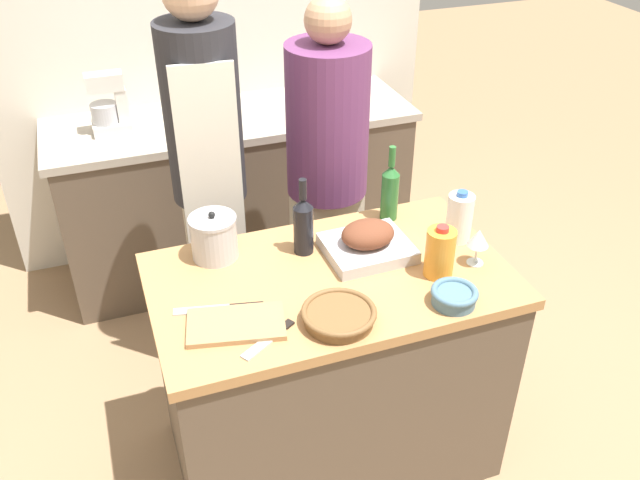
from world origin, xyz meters
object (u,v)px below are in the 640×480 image
(cutting_board, at_px, (236,324))
(juice_jug, at_px, (440,253))
(wicker_basket, at_px, (339,315))
(knife_chef, at_px, (222,308))
(stand_mixer, at_px, (109,108))
(condiment_bottle_tall, at_px, (336,89))
(roasting_pan, at_px, (368,242))
(milk_jug, at_px, (459,217))
(condiment_bottle_short, at_px, (315,99))
(person_cook_aproned, at_px, (208,163))
(knife_paring, at_px, (270,338))
(stock_pot, at_px, (214,237))
(wine_bottle_green, at_px, (303,224))
(wine_bottle_dark, at_px, (390,191))
(condiment_bottle_extra, at_px, (225,90))
(person_cook_guest, at_px, (327,167))
(mixing_bowl, at_px, (454,296))
(wine_glass_left, at_px, (478,239))

(cutting_board, height_order, juice_jug, juice_jug)
(wicker_basket, height_order, knife_chef, wicker_basket)
(stand_mixer, distance_m, condiment_bottle_tall, 1.14)
(roasting_pan, height_order, milk_jug, milk_jug)
(wicker_basket, distance_m, condiment_bottle_short, 1.66)
(roasting_pan, height_order, person_cook_aproned, person_cook_aproned)
(milk_jug, xyz_separation_m, knife_paring, (-0.81, -0.30, -0.09))
(cutting_board, distance_m, condiment_bottle_short, 1.70)
(stock_pot, height_order, condiment_bottle_tall, condiment_bottle_tall)
(wine_bottle_green, height_order, wine_bottle_dark, wine_bottle_dark)
(wine_bottle_dark, xyz_separation_m, condiment_bottle_extra, (-0.35, 1.28, -0.01))
(knife_paring, distance_m, person_cook_aproned, 0.99)
(wine_bottle_green, height_order, person_cook_guest, person_cook_guest)
(person_cook_aproned, bearing_deg, wine_bottle_dark, -31.77)
(cutting_board, height_order, person_cook_guest, person_cook_guest)
(juice_jug, distance_m, wine_bottle_green, 0.48)
(roasting_pan, distance_m, milk_jug, 0.35)
(condiment_bottle_short, relative_size, condiment_bottle_extra, 0.74)
(milk_jug, relative_size, condiment_bottle_extra, 0.95)
(roasting_pan, distance_m, stock_pot, 0.54)
(wine_bottle_dark, distance_m, stand_mixer, 1.50)
(mixing_bowl, xyz_separation_m, knife_chef, (-0.71, 0.22, -0.03))
(roasting_pan, xyz_separation_m, condiment_bottle_extra, (-0.17, 1.48, 0.06))
(stock_pot, height_order, juice_jug, juice_jug)
(condiment_bottle_extra, distance_m, person_cook_guest, 0.86)
(juice_jug, bearing_deg, condiment_bottle_short, 87.25)
(cutting_board, bearing_deg, condiment_bottle_extra, 77.85)
(milk_jug, distance_m, condiment_bottle_extra, 1.59)
(knife_chef, xyz_separation_m, condiment_bottle_tall, (0.94, 1.44, 0.10))
(stand_mixer, bearing_deg, juice_jug, -59.21)
(person_cook_guest, bearing_deg, condiment_bottle_tall, 54.75)
(roasting_pan, relative_size, milk_jug, 1.51)
(wine_bottle_green, bearing_deg, milk_jug, -11.61)
(roasting_pan, bearing_deg, wine_bottle_dark, 48.75)
(cutting_board, height_order, milk_jug, milk_jug)
(wicker_basket, relative_size, wine_glass_left, 1.72)
(milk_jug, bearing_deg, person_cook_aproned, 138.90)
(knife_chef, xyz_separation_m, knife_paring, (0.11, -0.19, 0.00))
(roasting_pan, distance_m, person_cook_guest, 0.67)
(wine_bottle_dark, height_order, condiment_bottle_short, wine_bottle_dark)
(wine_glass_left, relative_size, stand_mixer, 0.47)
(milk_jug, xyz_separation_m, wine_bottle_dark, (-0.18, 0.22, 0.03))
(roasting_pan, distance_m, wine_bottle_dark, 0.27)
(milk_jug, height_order, person_cook_guest, person_cook_guest)
(stand_mixer, distance_m, condiment_bottle_short, 1.01)
(milk_jug, relative_size, wine_bottle_dark, 0.66)
(stand_mixer, relative_size, condiment_bottle_extra, 1.38)
(wine_bottle_dark, relative_size, stand_mixer, 1.04)
(mixing_bowl, bearing_deg, wine_glass_left, 43.57)
(roasting_pan, distance_m, wicker_basket, 0.39)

